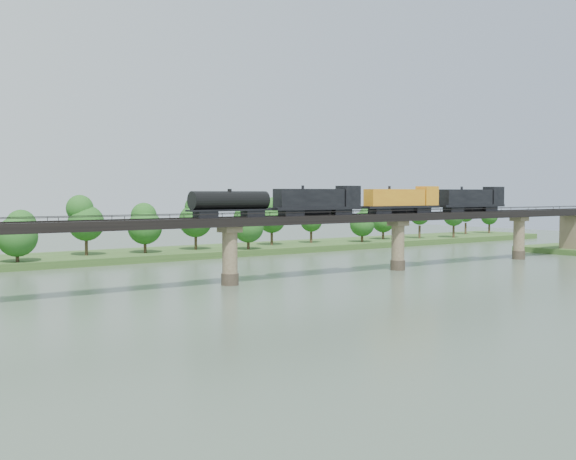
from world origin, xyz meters
TOP-DOWN VIEW (x-y plane):
  - ground at (0.00, 0.00)m, footprint 400.00×400.00m
  - far_bank at (0.00, 85.00)m, footprint 300.00×24.00m
  - bridge at (0.00, 30.00)m, footprint 236.00×30.00m
  - bridge_superstructure at (0.00, 30.00)m, footprint 220.00×4.90m
  - far_treeline at (-8.21, 80.52)m, footprint 289.06×17.54m
  - freight_train at (33.52, 30.00)m, footprint 80.18×3.12m

SIDE VIEW (x-z plane):
  - ground at x=0.00m, z-range 0.00..0.00m
  - far_bank at x=0.00m, z-range 0.00..1.60m
  - bridge at x=0.00m, z-range -0.29..11.21m
  - far_treeline at x=-8.21m, z-range 2.03..15.63m
  - bridge_superstructure at x=0.00m, z-range 11.42..12.17m
  - freight_train at x=33.52m, z-range 11.38..16.90m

